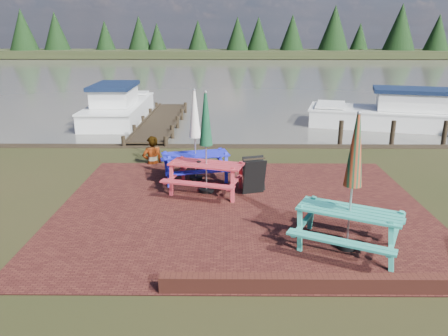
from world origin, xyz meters
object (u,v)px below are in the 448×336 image
boat_jetty (119,108)px  jetty (161,121)px  picnic_table_red (206,159)px  chalkboard (254,175)px  picnic_table_blue (195,149)px  boat_near (395,115)px  picnic_table_teal (350,204)px  person (151,137)px

boat_jetty → jetty: bearing=-37.9°
jetty → boat_jetty: size_ratio=1.25×
jetty → boat_jetty: boat_jetty is taller
picnic_table_red → chalkboard: 1.35m
picnic_table_blue → boat_near: bearing=29.6°
picnic_table_teal → boat_near: picnic_table_teal is taller
picnic_table_blue → person: bearing=120.4°
picnic_table_teal → chalkboard: 3.60m
picnic_table_red → picnic_table_blue: picnic_table_red is taller
chalkboard → boat_jetty: 12.67m
picnic_table_red → person: (-1.90, 2.63, -0.03)m
person → picnic_table_blue: bearing=111.4°
boat_near → picnic_table_teal: bearing=171.7°
boat_jetty → boat_near: (13.40, -1.70, -0.02)m
person → picnic_table_teal: bearing=107.3°
boat_near → person: size_ratio=4.31×
picnic_table_teal → picnic_table_red: 4.34m
jetty → boat_near: 10.99m
chalkboard → boat_near: size_ratio=0.12×
picnic_table_teal → jetty: picnic_table_teal is taller
picnic_table_teal → picnic_table_blue: 5.37m
picnic_table_red → boat_near: (8.42, 9.28, -0.54)m
picnic_table_teal → boat_near: size_ratio=0.35×
picnic_table_blue → chalkboard: (1.64, -1.08, -0.42)m
picnic_table_teal → picnic_table_red: picnic_table_teal is taller
chalkboard → boat_near: boat_near is taller
picnic_table_red → picnic_table_blue: 1.11m
boat_jetty → person: person is taller
picnic_table_red → boat_near: picnic_table_red is taller
picnic_table_blue → jetty: 8.47m
picnic_table_blue → jetty: picnic_table_blue is taller
chalkboard → jetty: bearing=95.6°
picnic_table_teal → boat_jetty: 16.25m
chalkboard → person: size_ratio=0.53×
jetty → boat_near: size_ratio=1.15×
boat_jetty → person: 8.92m
chalkboard → boat_jetty: size_ratio=0.13×
jetty → picnic_table_blue: bearing=-74.8°
picnic_table_red → picnic_table_blue: (-0.36, 1.05, -0.03)m
boat_near → person: bearing=138.1°
picnic_table_blue → jetty: (-2.21, 8.13, -0.81)m
picnic_table_blue → chalkboard: size_ratio=2.72×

